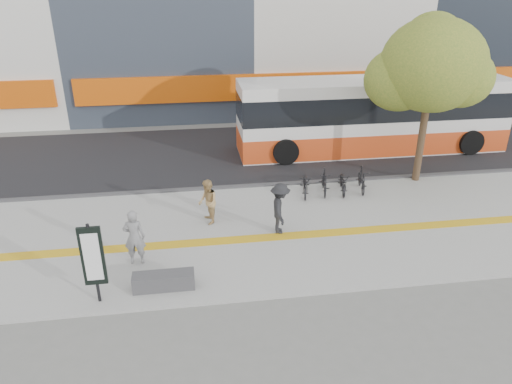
{
  "coord_description": "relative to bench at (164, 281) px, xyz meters",
  "views": [
    {
      "loc": [
        -1.72,
        -11.75,
        7.6
      ],
      "look_at": [
        0.31,
        2.0,
        1.21
      ],
      "focal_mm": 33.35,
      "sensor_mm": 36.0,
      "label": 1
    }
  ],
  "objects": [
    {
      "name": "pedestrian_dark",
      "position": [
        3.57,
        2.51,
        0.61
      ],
      "size": [
        0.73,
        1.14,
        1.67
      ],
      "primitive_type": "imported",
      "rotation": [
        0.0,
        0.0,
        1.47
      ],
      "color": "black",
      "rests_on": "sidewalk"
    },
    {
      "name": "tactile_strip",
      "position": [
        2.6,
        2.2,
        -0.22
      ],
      "size": [
        40.0,
        0.45,
        0.01
      ],
      "primitive_type": "cube",
      "color": "#BF9116",
      "rests_on": "sidewalk"
    },
    {
      "name": "signboard",
      "position": [
        -1.6,
        -0.31,
        1.06
      ],
      "size": [
        0.55,
        0.1,
        2.2
      ],
      "color": "black",
      "rests_on": "sidewalk"
    },
    {
      "name": "curb",
      "position": [
        2.6,
        6.2,
        -0.23
      ],
      "size": [
        40.0,
        0.25,
        0.14
      ],
      "primitive_type": "cube",
      "color": "#39393B",
      "rests_on": "ground"
    },
    {
      "name": "bus",
      "position": [
        9.29,
        9.7,
        1.3
      ],
      "size": [
        12.33,
        2.92,
        3.28
      ],
      "color": "silver",
      "rests_on": "street"
    },
    {
      "name": "pedestrian_tan",
      "position": [
        1.36,
        3.47,
        0.53
      ],
      "size": [
        0.69,
        0.82,
        1.51
      ],
      "primitive_type": "imported",
      "rotation": [
        0.0,
        0.0,
        -1.4
      ],
      "color": "tan",
      "rests_on": "sidewalk"
    },
    {
      "name": "bench",
      "position": [
        0.0,
        0.0,
        0.0
      ],
      "size": [
        1.6,
        0.45,
        0.45
      ],
      "primitive_type": "cube",
      "color": "#39393B",
      "rests_on": "sidewalk"
    },
    {
      "name": "street",
      "position": [
        2.6,
        10.2,
        -0.28
      ],
      "size": [
        40.0,
        8.0,
        0.06
      ],
      "primitive_type": "cube",
      "color": "black",
      "rests_on": "ground"
    },
    {
      "name": "seated_woman",
      "position": [
        -0.8,
        1.37,
        0.6
      ],
      "size": [
        0.63,
        0.44,
        1.66
      ],
      "primitive_type": "imported",
      "rotation": [
        0.0,
        0.0,
        3.07
      ],
      "color": "black",
      "rests_on": "sidewalk"
    },
    {
      "name": "ground",
      "position": [
        2.6,
        1.2,
        -0.3
      ],
      "size": [
        120.0,
        120.0,
        0.0
      ],
      "primitive_type": "plane",
      "color": "slate",
      "rests_on": "ground"
    },
    {
      "name": "street_tree",
      "position": [
        9.78,
        6.02,
        4.21
      ],
      "size": [
        4.4,
        3.8,
        6.31
      ],
      "color": "#3B2C1B",
      "rests_on": "sidewalk"
    },
    {
      "name": "bicycle_row",
      "position": [
        6.13,
        5.2,
        0.2
      ],
      "size": [
        2.98,
        1.64,
        0.91
      ],
      "color": "black",
      "rests_on": "sidewalk"
    },
    {
      "name": "sidewalk",
      "position": [
        2.6,
        2.7,
        -0.27
      ],
      "size": [
        40.0,
        7.0,
        0.08
      ],
      "primitive_type": "cube",
      "color": "slate",
      "rests_on": "ground"
    }
  ]
}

